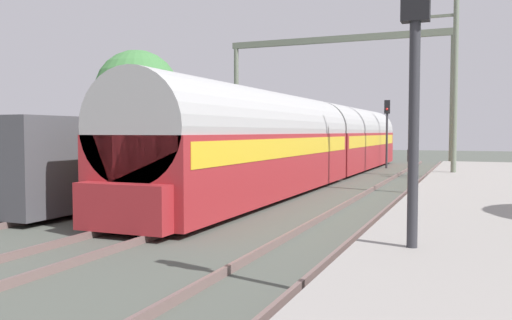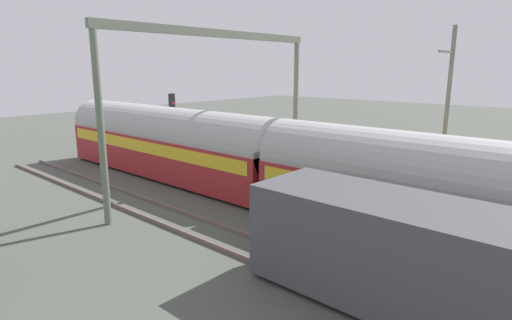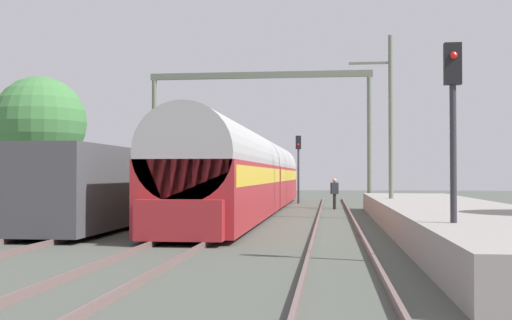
{
  "view_description": "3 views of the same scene",
  "coord_description": "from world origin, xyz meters",
  "px_view_note": "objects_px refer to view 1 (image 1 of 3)",
  "views": [
    {
      "loc": [
        7.39,
        -13.72,
        2.43
      ],
      "look_at": [
        0.0,
        4.31,
        1.41
      ],
      "focal_mm": 37.6,
      "sensor_mm": 36.0,
      "label": 1
    },
    {
      "loc": [
        -14.03,
        1.58,
        6.12
      ],
      "look_at": [
        -0.23,
        13.8,
        2.0
      ],
      "focal_mm": 29.13,
      "sensor_mm": 36.0,
      "label": 2
    },
    {
      "loc": [
        4.01,
        -20.67,
        1.93
      ],
      "look_at": [
        0.0,
        14.43,
        2.73
      ],
      "focal_mm": 45.47,
      "sensor_mm": 36.0,
      "label": 3
    }
  ],
  "objects_px": {
    "freight_car": "(133,158)",
    "railway_signal_far": "(387,124)",
    "railway_signal_near": "(414,83)",
    "catenary_gantry": "(336,75)",
    "passenger_train": "(318,141)",
    "person_crossing": "(411,158)"
  },
  "relations": [
    {
      "from": "railway_signal_far",
      "to": "person_crossing",
      "type": "bearing_deg",
      "value": -71.33
    },
    {
      "from": "catenary_gantry",
      "to": "railway_signal_near",
      "type": "bearing_deg",
      "value": -73.76
    },
    {
      "from": "railway_signal_far",
      "to": "freight_car",
      "type": "bearing_deg",
      "value": -107.17
    },
    {
      "from": "person_crossing",
      "to": "railway_signal_far",
      "type": "xyz_separation_m",
      "value": [
        -2.35,
        6.94,
        1.9
      ]
    },
    {
      "from": "catenary_gantry",
      "to": "passenger_train",
      "type": "bearing_deg",
      "value": -90.0
    },
    {
      "from": "passenger_train",
      "to": "person_crossing",
      "type": "relative_size",
      "value": 18.99
    },
    {
      "from": "passenger_train",
      "to": "railway_signal_far",
      "type": "bearing_deg",
      "value": 79.15
    },
    {
      "from": "passenger_train",
      "to": "railway_signal_far",
      "type": "distance_m",
      "value": 10.23
    },
    {
      "from": "freight_car",
      "to": "catenary_gantry",
      "type": "bearing_deg",
      "value": 72.67
    },
    {
      "from": "passenger_train",
      "to": "railway_signal_far",
      "type": "xyz_separation_m",
      "value": [
        1.92,
        10.0,
        0.96
      ]
    },
    {
      "from": "freight_car",
      "to": "catenary_gantry",
      "type": "xyz_separation_m",
      "value": [
        4.24,
        13.6,
        4.19
      ]
    },
    {
      "from": "passenger_train",
      "to": "catenary_gantry",
      "type": "bearing_deg",
      "value": 90.0
    },
    {
      "from": "freight_car",
      "to": "railway_signal_far",
      "type": "distance_m",
      "value": 20.91
    },
    {
      "from": "passenger_train",
      "to": "catenary_gantry",
      "type": "relative_size",
      "value": 2.55
    },
    {
      "from": "passenger_train",
      "to": "railway_signal_near",
      "type": "height_order",
      "value": "railway_signal_near"
    },
    {
      "from": "passenger_train",
      "to": "freight_car",
      "type": "distance_m",
      "value": 10.81
    },
    {
      "from": "railway_signal_far",
      "to": "catenary_gantry",
      "type": "xyz_separation_m",
      "value": [
        -1.92,
        -6.34,
        2.73
      ]
    },
    {
      "from": "railway_signal_near",
      "to": "catenary_gantry",
      "type": "height_order",
      "value": "catenary_gantry"
    },
    {
      "from": "freight_car",
      "to": "catenary_gantry",
      "type": "relative_size",
      "value": 1.01
    },
    {
      "from": "railway_signal_near",
      "to": "catenary_gantry",
      "type": "distance_m",
      "value": 23.87
    },
    {
      "from": "freight_car",
      "to": "catenary_gantry",
      "type": "distance_m",
      "value": 14.85
    },
    {
      "from": "railway_signal_near",
      "to": "railway_signal_far",
      "type": "relative_size",
      "value": 1.05
    }
  ]
}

